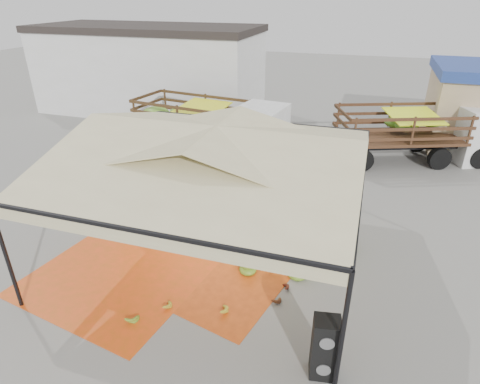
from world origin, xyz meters
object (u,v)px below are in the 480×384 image
(speaker_stack, at_px, (325,348))
(truck_left, at_px, (215,121))
(vendor, at_px, (279,156))
(banana_heap, at_px, (274,220))
(truck_right, at_px, (426,128))

(speaker_stack, height_order, truck_left, truck_left)
(truck_left, bearing_deg, vendor, -20.53)
(vendor, height_order, truck_left, truck_left)
(banana_heap, xyz_separation_m, vendor, (-0.88, 4.58, 0.40))
(vendor, xyz_separation_m, truck_right, (6.02, 4.10, 0.59))
(speaker_stack, xyz_separation_m, truck_right, (2.90, 13.62, 0.83))
(vendor, distance_m, truck_left, 4.31)
(banana_heap, height_order, truck_left, truck_left)
(banana_heap, xyz_separation_m, speaker_stack, (2.24, -4.93, 0.16))
(speaker_stack, xyz_separation_m, truck_left, (-6.85, 11.59, 0.85))
(banana_heap, bearing_deg, speaker_stack, -65.59)
(banana_heap, xyz_separation_m, truck_left, (-4.62, 6.66, 1.01))
(banana_heap, bearing_deg, truck_right, 59.42)
(banana_heap, height_order, truck_right, truck_right)
(banana_heap, height_order, speaker_stack, speaker_stack)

